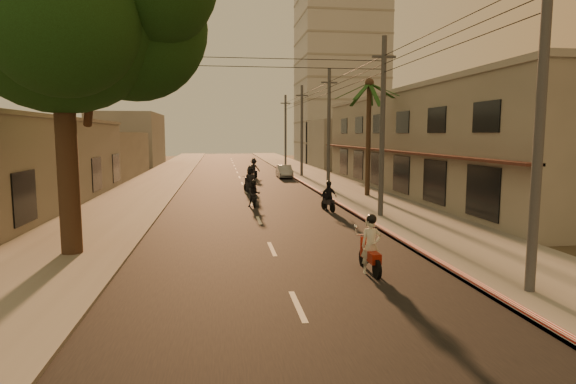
% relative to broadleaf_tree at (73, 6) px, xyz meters
% --- Properties ---
extents(ground, '(160.00, 160.00, 0.00)m').
position_rel_broadleaf_tree_xyz_m(ground, '(6.61, -2.14, -8.48)').
color(ground, '#383023').
rests_on(ground, ground).
extents(road, '(10.00, 140.00, 0.02)m').
position_rel_broadleaf_tree_xyz_m(road, '(6.61, 17.86, -8.47)').
color(road, black).
rests_on(road, ground).
extents(sidewalk_right, '(5.00, 140.00, 0.12)m').
position_rel_broadleaf_tree_xyz_m(sidewalk_right, '(14.11, 17.86, -8.42)').
color(sidewalk_right, slate).
rests_on(sidewalk_right, ground).
extents(sidewalk_left, '(5.00, 140.00, 0.12)m').
position_rel_broadleaf_tree_xyz_m(sidewalk_left, '(-0.89, 17.86, -8.42)').
color(sidewalk_left, slate).
rests_on(sidewalk_left, ground).
extents(curb_stripe, '(0.20, 60.00, 0.20)m').
position_rel_broadleaf_tree_xyz_m(curb_stripe, '(11.71, 12.86, -8.38)').
color(curb_stripe, red).
rests_on(curb_stripe, ground).
extents(shophouse_row, '(8.80, 34.20, 7.30)m').
position_rel_broadleaf_tree_xyz_m(shophouse_row, '(20.57, 15.86, -4.83)').
color(shophouse_row, gray).
rests_on(shophouse_row, ground).
extents(left_building, '(8.20, 24.20, 5.20)m').
position_rel_broadleaf_tree_xyz_m(left_building, '(-7.37, 11.86, -5.88)').
color(left_building, gray).
rests_on(left_building, ground).
extents(distant_tower, '(12.10, 12.10, 28.00)m').
position_rel_broadleaf_tree_xyz_m(distant_tower, '(22.61, 53.86, 5.52)').
color(distant_tower, '#B7B5B2').
rests_on(distant_tower, ground).
extents(broadleaf_tree, '(9.60, 8.70, 12.10)m').
position_rel_broadleaf_tree_xyz_m(broadleaf_tree, '(0.00, 0.00, 0.00)').
color(broadleaf_tree, black).
rests_on(broadleaf_tree, ground).
extents(palm_tree, '(5.00, 5.00, 8.20)m').
position_rel_broadleaf_tree_xyz_m(palm_tree, '(14.61, 13.86, -1.33)').
color(palm_tree, black).
rests_on(palm_tree, ground).
extents(utility_poles, '(1.20, 48.26, 9.00)m').
position_rel_broadleaf_tree_xyz_m(utility_poles, '(12.81, 17.86, -1.94)').
color(utility_poles, '#38383A').
rests_on(utility_poles, ground).
extents(filler_right, '(8.00, 14.00, 6.00)m').
position_rel_broadleaf_tree_xyz_m(filler_right, '(20.61, 42.86, -5.48)').
color(filler_right, gray).
rests_on(filler_right, ground).
extents(filler_left_near, '(8.00, 14.00, 4.40)m').
position_rel_broadleaf_tree_xyz_m(filler_left_near, '(-7.39, 31.86, -6.28)').
color(filler_left_near, gray).
rests_on(filler_left_near, ground).
extents(filler_left_far, '(8.00, 14.00, 7.00)m').
position_rel_broadleaf_tree_xyz_m(filler_left_far, '(-7.39, 49.86, -4.98)').
color(filler_left_far, gray).
rests_on(filler_left_far, ground).
extents(scooter_red, '(0.70, 1.87, 1.84)m').
position_rel_broadleaf_tree_xyz_m(scooter_red, '(9.26, -3.62, -7.67)').
color(scooter_red, black).
rests_on(scooter_red, ground).
extents(scooter_mid_a, '(0.76, 1.63, 1.59)m').
position_rel_broadleaf_tree_xyz_m(scooter_mid_a, '(6.69, 10.42, -7.76)').
color(scooter_mid_a, black).
rests_on(scooter_mid_a, ground).
extents(scooter_mid_b, '(1.08, 1.71, 1.69)m').
position_rel_broadleaf_tree_xyz_m(scooter_mid_b, '(10.66, 8.30, -7.71)').
color(scooter_mid_b, black).
rests_on(scooter_mid_b, ground).
extents(scooter_far_a, '(1.31, 1.91, 1.98)m').
position_rel_broadleaf_tree_xyz_m(scooter_far_a, '(6.90, 17.21, -7.58)').
color(scooter_far_a, black).
rests_on(scooter_far_a, ground).
extents(scooter_far_b, '(1.49, 1.94, 1.95)m').
position_rel_broadleaf_tree_xyz_m(scooter_far_b, '(7.99, 29.34, -7.58)').
color(scooter_far_b, black).
rests_on(scooter_far_b, ground).
extents(parked_car, '(1.40, 3.83, 1.25)m').
position_rel_broadleaf_tree_xyz_m(parked_car, '(10.90, 28.70, -7.85)').
color(parked_car, '#96999D').
rests_on(parked_car, ground).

